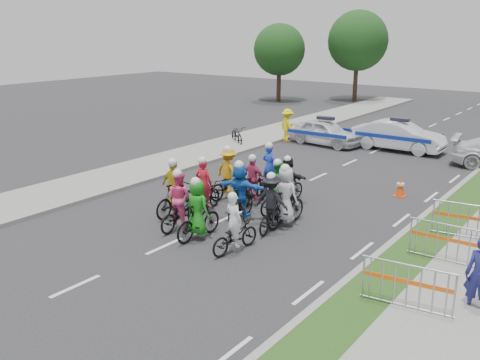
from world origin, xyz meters
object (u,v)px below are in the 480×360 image
Objects in this scene: rider_5 at (240,195)px; marshal_hiviz at (287,125)px; rider_2 at (180,207)px; rider_4 at (272,208)px; police_car_1 at (399,136)px; tree_3 at (358,41)px; barrier_2 at (468,223)px; cone_0 at (400,187)px; rider_1 at (198,215)px; police_car_0 at (325,132)px; rider_10 at (229,178)px; barrier_0 at (407,289)px; tree_0 at (279,50)px; rider_11 at (288,182)px; rider_6 at (205,194)px; rider_7 at (286,202)px; rider_9 at (253,185)px; rider_3 at (175,194)px; barrier_1 at (447,245)px; rider_12 at (270,176)px; rider_8 at (278,193)px; spectator_0 at (480,276)px; parked_bike at (237,135)px; rider_0 at (235,232)px.

rider_5 reaches higher than marshal_hiviz.
rider_2 reaches higher than marshal_hiviz.
rider_4 is 1.29m from rider_5.
tree_3 reaches higher than police_car_1.
cone_0 is (-3.07, 3.05, -0.22)m from barrier_2.
police_car_0 is at bearing -74.35° from rider_1.
police_car_1 is at bearing -88.84° from rider_1.
rider_10 is (-1.71, 1.63, -0.08)m from rider_5.
barrier_0 is (6.31, -0.55, -0.17)m from rider_1.
rider_11 is at bearing -56.91° from tree_0.
tree_3 is (-4.20, 17.61, 4.01)m from marshal_hiviz.
barrier_2 is at bearing -172.26° from rider_11.
rider_7 is (2.82, 0.50, 0.14)m from rider_6.
rider_9 reaches higher than police_car_1.
barrier_1 is at bearing -172.01° from rider_3.
rider_12 is at bearing -58.32° from tree_0.
rider_7 is at bearing 140.24° from rider_8.
spectator_0 is at bearing 168.09° from rider_10.
parked_bike is (-7.03, 9.26, -0.34)m from rider_5.
rider_10 is at bearing 64.32° from rider_12.
police_car_1 reaches higher than barrier_1.
rider_0 is at bearing -176.45° from police_car_1.
tree_3 reaches higher than rider_2.
spectator_0 is 1.54m from barrier_0.
rider_12 is at bearing -42.90° from rider_8.
rider_11 is (2.21, 3.34, -0.02)m from rider_3.
rider_9 is 29.23m from tree_3.
rider_4 is 1.61m from rider_8.
rider_7 is 0.44× the size of police_car_1.
tree_3 is at bearing 120.14° from spectator_0.
rider_6 is 3.17m from rider_12.
rider_7 is (0.12, 0.59, 0.05)m from rider_4.
tree_3 is (-8.42, 30.68, 4.19)m from rider_2.
rider_0 reaches higher than barrier_1.
barrier_2 is (8.20, 3.32, -0.18)m from rider_3.
rider_6 is (-1.37, 1.92, -0.10)m from rider_1.
rider_2 reaches higher than barrier_0.
rider_1 is at bearing 159.76° from rider_2.
rider_9 is 1.62m from rider_12.
rider_2 is 0.96× the size of rider_5.
rider_4 is 0.42× the size of police_car_1.
rider_11 is (-1.01, 2.57, 0.01)m from rider_4.
spectator_0 is at bearing 35.11° from barrier_0.
marshal_hiviz is 14.60m from barrier_2.
rider_7 is 1.12× the size of marshal_hiviz.
police_car_1 is (-1.03, 12.32, -0.03)m from rider_7.
rider_2 is 1.00× the size of rider_8.
marshal_hiviz reaches higher than police_car_0.
tree_0 is at bearing 130.07° from barrier_1.
barrier_2 is (6.31, 4.39, -0.17)m from rider_1.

